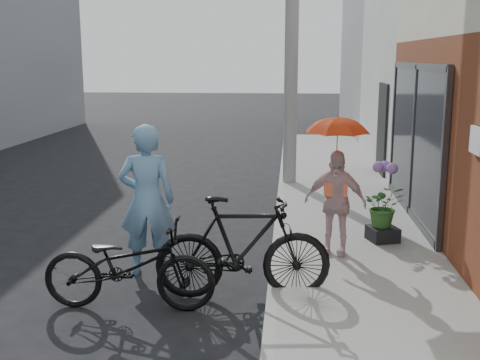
# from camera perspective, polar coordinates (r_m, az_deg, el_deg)

# --- Properties ---
(ground) EXTENTS (80.00, 80.00, 0.00)m
(ground) POSITION_cam_1_polar(r_m,az_deg,el_deg) (7.19, -4.52, -10.69)
(ground) COLOR black
(ground) RESTS_ON ground
(sidewalk) EXTENTS (2.20, 24.00, 0.12)m
(sidewalk) POSITION_cam_1_polar(r_m,az_deg,el_deg) (9.02, 10.95, -5.80)
(sidewalk) COLOR gray
(sidewalk) RESTS_ON ground
(curb) EXTENTS (0.12, 24.00, 0.12)m
(curb) POSITION_cam_1_polar(r_m,az_deg,el_deg) (8.97, 3.53, -5.71)
(curb) COLOR #9E9E99
(curb) RESTS_ON ground
(east_building_far) EXTENTS (8.00, 8.00, 7.00)m
(east_building_far) POSITION_cam_1_polar(r_m,az_deg,el_deg) (23.38, 20.48, 12.78)
(east_building_far) COLOR gray
(east_building_far) RESTS_ON ground
(utility_pole) EXTENTS (0.28, 0.28, 7.00)m
(utility_pole) POSITION_cam_1_polar(r_m,az_deg,el_deg) (12.59, 4.95, 15.08)
(utility_pole) COLOR #9E9E99
(utility_pole) RESTS_ON ground
(officer) EXTENTS (0.75, 0.54, 1.93)m
(officer) POSITION_cam_1_polar(r_m,az_deg,el_deg) (7.62, -8.81, -1.91)
(officer) COLOR #709DC7
(officer) RESTS_ON ground
(bike_left) EXTENTS (1.90, 0.68, 0.99)m
(bike_left) POSITION_cam_1_polar(r_m,az_deg,el_deg) (6.71, -10.50, -7.99)
(bike_left) COLOR black
(bike_left) RESTS_ON ground
(bike_right) EXTENTS (2.05, 0.78, 1.20)m
(bike_right) POSITION_cam_1_polar(r_m,az_deg,el_deg) (6.86, 0.30, -6.43)
(bike_right) COLOR black
(bike_right) RESTS_ON ground
(kimono_woman) EXTENTS (0.89, 0.54, 1.41)m
(kimono_woman) POSITION_cam_1_polar(r_m,az_deg,el_deg) (8.10, 9.01, -2.11)
(kimono_woman) COLOR beige
(kimono_woman) RESTS_ON sidewalk
(parasol) EXTENTS (0.82, 0.82, 0.72)m
(parasol) POSITION_cam_1_polar(r_m,az_deg,el_deg) (7.92, 9.25, 5.38)
(parasol) COLOR #ED4D1B
(parasol) RESTS_ON kimono_woman
(planter) EXTENTS (0.49, 0.49, 0.20)m
(planter) POSITION_cam_1_polar(r_m,az_deg,el_deg) (8.94, 13.36, -4.99)
(planter) COLOR black
(planter) RESTS_ON sidewalk
(potted_plant) EXTENTS (0.56, 0.48, 0.62)m
(potted_plant) POSITION_cam_1_polar(r_m,az_deg,el_deg) (8.83, 13.49, -2.42)
(potted_plant) COLOR #2A5923
(potted_plant) RESTS_ON planter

